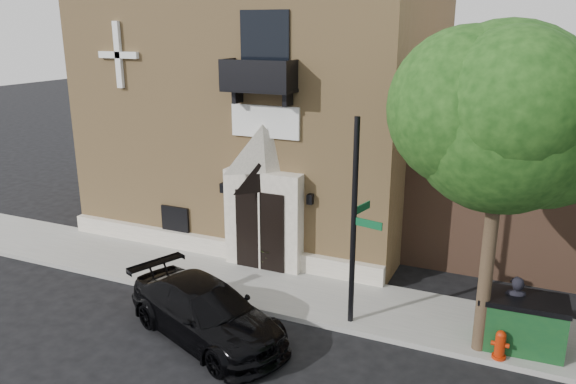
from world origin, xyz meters
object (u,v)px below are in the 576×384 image
(street_sign, at_px, (355,223))
(dumpster, at_px, (521,322))
(fire_hydrant, at_px, (500,345))
(pedestrian_near, at_px, (513,310))
(black_sedan, at_px, (206,312))

(street_sign, bearing_deg, dumpster, 18.66)
(street_sign, bearing_deg, fire_hydrant, 8.30)
(fire_hydrant, relative_size, dumpster, 0.35)
(dumpster, height_order, pedestrian_near, pedestrian_near)
(street_sign, distance_m, pedestrian_near, 4.40)
(street_sign, bearing_deg, pedestrian_near, 20.52)
(fire_hydrant, distance_m, pedestrian_near, 1.01)
(pedestrian_near, bearing_deg, fire_hydrant, 70.06)
(black_sedan, relative_size, dumpster, 2.39)
(fire_hydrant, bearing_deg, dumpster, 61.55)
(dumpster, bearing_deg, black_sedan, -163.71)
(street_sign, height_order, fire_hydrant, street_sign)
(fire_hydrant, height_order, pedestrian_near, pedestrian_near)
(black_sedan, relative_size, fire_hydrant, 6.90)
(black_sedan, height_order, dumpster, dumpster)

